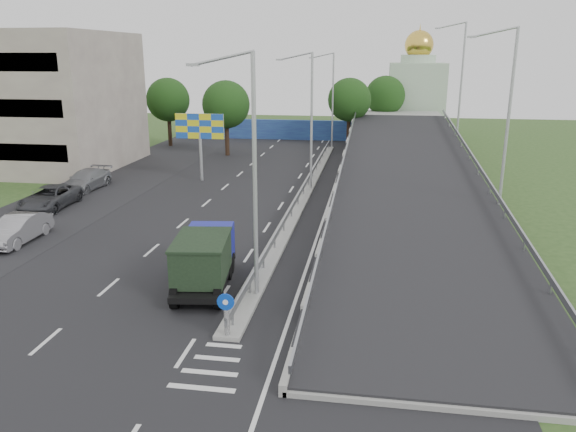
% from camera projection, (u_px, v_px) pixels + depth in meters
% --- Properties ---
extents(ground, '(160.00, 160.00, 0.00)m').
position_uv_depth(ground, '(210.00, 372.00, 18.53)').
color(ground, '#2D4C1E').
rests_on(ground, ground).
extents(road_surface, '(26.00, 90.00, 0.04)m').
position_uv_depth(road_surface, '(252.00, 209.00, 37.96)').
color(road_surface, black).
rests_on(road_surface, ground).
extents(parking_strip, '(8.00, 90.00, 0.05)m').
position_uv_depth(parking_strip, '(73.00, 202.00, 39.89)').
color(parking_strip, black).
rests_on(parking_strip, ground).
extents(median, '(1.00, 44.00, 0.20)m').
position_uv_depth(median, '(304.00, 195.00, 41.28)').
color(median, gray).
rests_on(median, ground).
extents(overpass_ramp, '(10.00, 50.00, 3.50)m').
position_uv_depth(overpass_ramp, '(409.00, 177.00, 39.70)').
color(overpass_ramp, gray).
rests_on(overpass_ramp, ground).
extents(median_guardrail, '(0.09, 44.00, 0.71)m').
position_uv_depth(median_guardrail, '(304.00, 187.00, 41.10)').
color(median_guardrail, gray).
rests_on(median_guardrail, median).
extents(sign_bollard, '(0.64, 0.23, 1.67)m').
position_uv_depth(sign_bollard, '(226.00, 314.00, 20.31)').
color(sign_bollard, black).
rests_on(sign_bollard, median).
extents(lamp_post_near, '(2.74, 0.18, 10.08)m').
position_uv_depth(lamp_post_near, '(250.00, 165.00, 22.59)').
color(lamp_post_near, '#B2B5B7').
rests_on(lamp_post_near, median).
extents(lamp_post_mid, '(2.74, 0.18, 10.08)m').
position_uv_depth(lamp_post_mid, '(309.00, 114.00, 41.57)').
color(lamp_post_mid, '#B2B5B7').
rests_on(lamp_post_mid, median).
extents(lamp_post_far, '(2.74, 0.18, 10.08)m').
position_uv_depth(lamp_post_far, '(331.00, 95.00, 60.55)').
color(lamp_post_far, '#B2B5B7').
rests_on(lamp_post_far, median).
extents(blue_wall, '(30.00, 0.50, 2.40)m').
position_uv_depth(blue_wall, '(301.00, 130.00, 68.14)').
color(blue_wall, navy).
rests_on(blue_wall, ground).
extents(church, '(7.00, 7.00, 13.80)m').
position_uv_depth(church, '(416.00, 92.00, 72.51)').
color(church, '#B2CCAD').
rests_on(church, ground).
extents(billboard, '(4.00, 0.24, 5.50)m').
position_uv_depth(billboard, '(200.00, 130.00, 45.28)').
color(billboard, '#B2B5B7').
rests_on(billboard, ground).
extents(tree_left_mid, '(4.80, 4.80, 7.60)m').
position_uv_depth(tree_left_mid, '(226.00, 105.00, 56.54)').
color(tree_left_mid, black).
rests_on(tree_left_mid, ground).
extents(tree_median_far, '(4.80, 4.80, 7.60)m').
position_uv_depth(tree_median_far, '(349.00, 100.00, 62.34)').
color(tree_median_far, black).
rests_on(tree_median_far, ground).
extents(tree_left_far, '(4.80, 4.80, 7.60)m').
position_uv_depth(tree_left_far, '(168.00, 100.00, 62.47)').
color(tree_left_far, black).
rests_on(tree_left_far, ground).
extents(tree_ramp_far, '(4.80, 4.80, 7.60)m').
position_uv_depth(tree_ramp_far, '(385.00, 96.00, 68.39)').
color(tree_ramp_far, black).
rests_on(tree_ramp_far, ground).
extents(dump_truck, '(2.83, 5.96, 2.53)m').
position_uv_depth(dump_truck, '(205.00, 258.00, 24.93)').
color(dump_truck, black).
rests_on(dump_truck, ground).
extents(parked_car_b, '(1.66, 4.66, 1.53)m').
position_uv_depth(parked_car_b, '(18.00, 229.00, 31.08)').
color(parked_car_b, gray).
rests_on(parked_car_b, ground).
extents(parked_car_c, '(2.73, 5.49, 1.49)m').
position_uv_depth(parked_car_c, '(50.00, 198.00, 37.99)').
color(parked_car_c, '#36373B').
rests_on(parked_car_c, ground).
extents(parked_car_d, '(2.35, 5.26, 1.50)m').
position_uv_depth(parked_car_d, '(86.00, 180.00, 43.29)').
color(parked_car_d, gray).
rests_on(parked_car_d, ground).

